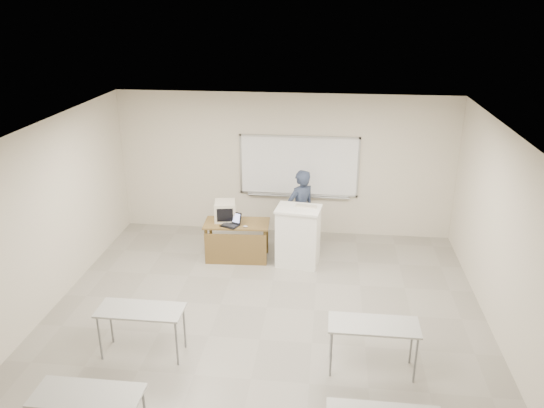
# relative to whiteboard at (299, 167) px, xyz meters

# --- Properties ---
(floor) EXTENTS (7.00, 8.00, 0.01)m
(floor) POSITION_rel_whiteboard_xyz_m (-0.30, -3.97, -1.49)
(floor) COLOR gray
(floor) RESTS_ON ground
(whiteboard) EXTENTS (2.48, 0.10, 1.31)m
(whiteboard) POSITION_rel_whiteboard_xyz_m (0.00, 0.00, 0.00)
(whiteboard) COLOR white
(whiteboard) RESTS_ON floor
(student_desks) EXTENTS (4.40, 2.20, 0.73)m
(student_desks) POSITION_rel_whiteboard_xyz_m (-0.30, -5.32, -0.81)
(student_desks) COLOR #A4A5A0
(student_desks) RESTS_ON floor
(instructor_desk) EXTENTS (1.24, 0.62, 0.75)m
(instructor_desk) POSITION_rel_whiteboard_xyz_m (-1.09, -1.48, -0.97)
(instructor_desk) COLOR brown
(instructor_desk) RESTS_ON floor
(podium) EXTENTS (0.81, 0.59, 1.14)m
(podium) POSITION_rel_whiteboard_xyz_m (0.09, -1.47, -0.91)
(podium) COLOR white
(podium) RESTS_ON floor
(crt_monitor) EXTENTS (0.40, 0.45, 0.38)m
(crt_monitor) POSITION_rel_whiteboard_xyz_m (-1.34, -1.24, -0.55)
(crt_monitor) COLOR beige
(crt_monitor) RESTS_ON instructor_desk
(laptop) EXTENTS (0.32, 0.29, 0.23)m
(laptop) POSITION_rel_whiteboard_xyz_m (-1.19, -1.49, -0.67)
(laptop) COLOR black
(laptop) RESTS_ON instructor_desk
(mouse) EXTENTS (0.10, 0.08, 0.03)m
(mouse) POSITION_rel_whiteboard_xyz_m (-0.89, -1.57, -0.71)
(mouse) COLOR #9899A0
(mouse) RESTS_ON instructor_desk
(keyboard) EXTENTS (0.41, 0.19, 0.02)m
(keyboard) POSITION_rel_whiteboard_xyz_m (0.23, -1.39, -0.33)
(keyboard) COLOR beige
(keyboard) RESTS_ON podium
(presenter) EXTENTS (0.73, 0.70, 1.68)m
(presenter) POSITION_rel_whiteboard_xyz_m (0.10, -0.85, -0.64)
(presenter) COLOR black
(presenter) RESTS_ON floor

